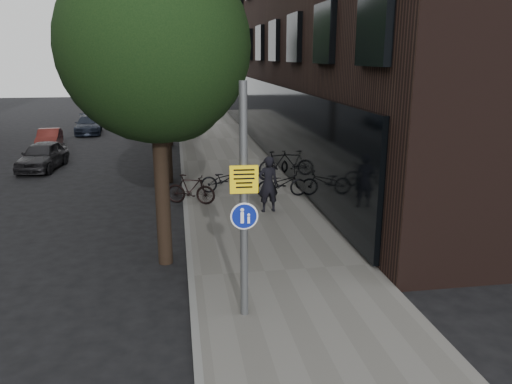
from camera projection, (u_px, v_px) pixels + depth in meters
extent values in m
plane|color=black|center=(311.00, 354.00, 8.81)|extent=(120.00, 120.00, 0.00)
cube|color=#66635E|center=(247.00, 197.00, 18.36)|extent=(4.50, 60.00, 0.12)
cube|color=slate|center=(185.00, 200.00, 18.01)|extent=(0.15, 60.00, 0.13)
cylinder|color=black|center=(163.00, 202.00, 12.28)|extent=(0.36, 0.36, 3.20)
sphere|color=black|center=(155.00, 46.00, 11.30)|extent=(4.40, 4.40, 4.40)
sphere|color=black|center=(174.00, 89.00, 12.39)|extent=(2.64, 2.64, 2.64)
cylinder|color=black|center=(167.00, 144.00, 20.37)|extent=(0.36, 0.36, 3.20)
sphere|color=black|center=(163.00, 50.00, 19.40)|extent=(5.00, 5.00, 5.00)
sphere|color=black|center=(174.00, 76.00, 20.48)|extent=(3.00, 3.00, 3.00)
cylinder|color=black|center=(169.00, 118.00, 28.95)|extent=(0.36, 0.36, 3.20)
sphere|color=black|center=(166.00, 52.00, 27.97)|extent=(5.00, 5.00, 5.00)
sphere|color=black|center=(174.00, 70.00, 29.06)|extent=(3.00, 3.00, 3.00)
cylinder|color=#595B5E|center=(244.00, 204.00, 9.35)|extent=(0.15, 0.15, 4.55)
cube|color=yellow|center=(244.00, 178.00, 9.22)|extent=(0.53, 0.05, 0.53)
cylinder|color=navy|center=(244.00, 215.00, 9.40)|extent=(0.47, 0.03, 0.47)
cylinder|color=white|center=(244.00, 215.00, 9.40)|extent=(0.53, 0.04, 0.53)
imported|color=black|center=(268.00, 184.00, 16.25)|extent=(0.73, 0.53, 1.86)
imported|color=black|center=(282.00, 183.00, 18.09)|extent=(1.93, 0.78, 0.99)
imported|color=black|center=(277.00, 163.00, 21.30)|extent=(1.86, 1.04, 1.08)
imported|color=black|center=(225.00, 179.00, 18.76)|extent=(1.87, 0.76, 0.96)
imported|color=black|center=(191.00, 189.00, 17.20)|extent=(1.80, 1.02, 1.04)
imported|color=black|center=(43.00, 156.00, 23.00)|extent=(1.92, 3.91, 1.28)
imported|color=#5B1E1A|center=(49.00, 139.00, 28.36)|extent=(1.44, 3.36, 1.08)
imported|color=black|center=(89.00, 125.00, 33.65)|extent=(2.02, 4.22, 1.19)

